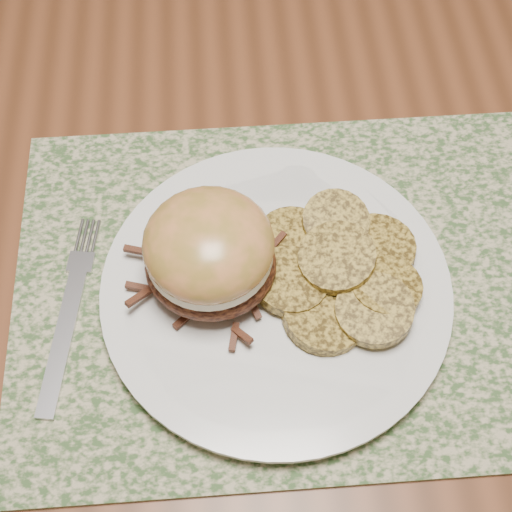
{
  "coord_description": "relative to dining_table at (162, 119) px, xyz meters",
  "views": [
    {
      "loc": [
        0.07,
        -0.53,
        1.26
      ],
      "look_at": [
        0.09,
        -0.25,
        0.79
      ],
      "focal_mm": 50.0,
      "sensor_mm": 36.0,
      "label": 1
    }
  ],
  "objects": [
    {
      "name": "ground",
      "position": [
        0.0,
        0.0,
        -0.67
      ],
      "size": [
        3.5,
        3.5,
        0.0
      ],
      "primitive_type": "plane",
      "color": "brown",
      "rests_on": "ground"
    },
    {
      "name": "dining_table",
      "position": [
        0.0,
        0.0,
        0.0
      ],
      "size": [
        1.5,
        0.9,
        0.75
      ],
      "color": "brown",
      "rests_on": "ground"
    },
    {
      "name": "placemat",
      "position": [
        0.11,
        -0.26,
        0.08
      ],
      "size": [
        0.45,
        0.33,
        0.0
      ],
      "primitive_type": "cube",
      "color": "#39552C",
      "rests_on": "dining_table"
    },
    {
      "name": "dinner_plate",
      "position": [
        0.1,
        -0.27,
        0.09
      ],
      "size": [
        0.26,
        0.26,
        0.02
      ],
      "primitive_type": "cylinder",
      "color": "silver",
      "rests_on": "placemat"
    },
    {
      "name": "pork_sandwich",
      "position": [
        0.05,
        -0.26,
        0.14
      ],
      "size": [
        0.12,
        0.12,
        0.08
      ],
      "rotation": [
        0.0,
        0.0,
        -0.24
      ],
      "color": "black",
      "rests_on": "dinner_plate"
    },
    {
      "name": "roasted_potatoes",
      "position": [
        0.15,
        -0.26,
        0.11
      ],
      "size": [
        0.14,
        0.16,
        0.03
      ],
      "color": "#A78731",
      "rests_on": "dinner_plate"
    },
    {
      "name": "fork",
      "position": [
        -0.06,
        -0.27,
        0.09
      ],
      "size": [
        0.04,
        0.17,
        0.0
      ],
      "rotation": [
        0.0,
        0.0,
        -0.15
      ],
      "color": "#B3B3BA",
      "rests_on": "placemat"
    }
  ]
}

